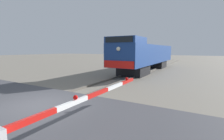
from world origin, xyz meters
TOP-DOWN VIEW (x-y plane):
  - ground_plane at (0.00, 0.00)m, footprint 160.00×160.00m
  - rail_track_left at (-0.72, 0.00)m, footprint 0.08×80.00m
  - rail_track_right at (0.72, 0.00)m, footprint 0.08×80.00m
  - road_surface at (0.00, 0.00)m, footprint 36.00×5.05m
  - locomotive at (0.00, 15.43)m, footprint 3.06×15.75m
  - crossing_gate at (3.32, -2.27)m, footprint 0.36×6.96m

SIDE VIEW (x-z plane):
  - ground_plane at x=0.00m, z-range 0.00..0.00m
  - rail_track_left at x=-0.72m, z-range 0.00..0.15m
  - rail_track_right at x=0.72m, z-range 0.00..0.15m
  - road_surface at x=0.00m, z-range 0.00..0.16m
  - crossing_gate at x=3.32m, z-range 0.19..1.55m
  - locomotive at x=0.00m, z-range 0.06..3.90m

